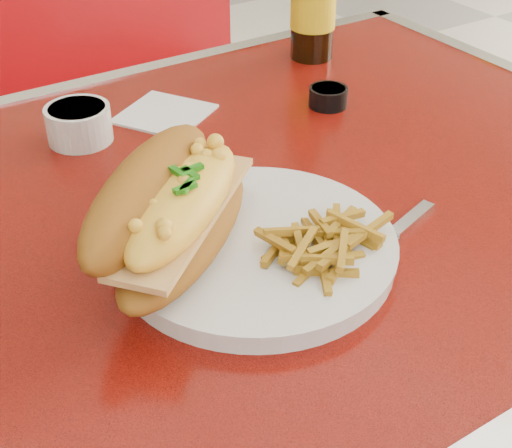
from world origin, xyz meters
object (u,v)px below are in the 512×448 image
dinner_plate (256,247)px  mac_hoagie (172,208)px  diner_table (215,312)px  booth_bench_far (44,218)px  gravy_ramekin (79,123)px  sauce_cup_right (328,96)px  knife (389,239)px  fork (268,222)px

dinner_plate → mac_hoagie: mac_hoagie is taller
dinner_plate → mac_hoagie: size_ratio=1.20×
diner_table → booth_bench_far: bearing=90.0°
gravy_ramekin → sauce_cup_right: gravy_ramekin is taller
sauce_cup_right → knife: (-0.15, -0.30, -0.01)m
mac_hoagie → sauce_cup_right: (0.35, 0.21, -0.05)m
booth_bench_far → gravy_ramekin: 0.78m
booth_bench_far → dinner_plate: bearing=-90.5°
booth_bench_far → sauce_cup_right: booth_bench_far is taller
gravy_ramekin → knife: 0.43m
booth_bench_far → gravy_ramekin: size_ratio=11.24×
fork → gravy_ramekin: 0.33m
gravy_ramekin → booth_bench_far: bearing=83.7°
booth_bench_far → fork: booth_bench_far is taller
dinner_plate → gravy_ramekin: (-0.06, 0.33, 0.01)m
fork → knife: (0.10, -0.07, -0.02)m
mac_hoagie → knife: bearing=-62.3°
booth_bench_far → mac_hoagie: bearing=-95.3°
mac_hoagie → knife: 0.23m
fork → knife: size_ratio=0.61×
booth_bench_far → sauce_cup_right: bearing=-68.2°
gravy_ramekin → knife: (0.19, -0.39, -0.02)m
diner_table → gravy_ramekin: 0.30m
booth_bench_far → mac_hoagie: size_ratio=4.42×
booth_bench_far → dinner_plate: 1.04m
booth_bench_far → fork: size_ratio=9.74×
diner_table → mac_hoagie: bearing=-137.9°
fork → knife: fork is taller
gravy_ramekin → diner_table: bearing=-74.2°
dinner_plate → sauce_cup_right: bearing=41.1°
dinner_plate → gravy_ramekin: bearing=99.7°
booth_bench_far → dinner_plate: booth_bench_far is taller
diner_table → dinner_plate: (-0.01, -0.11, 0.17)m
diner_table → booth_bench_far: 0.87m
diner_table → knife: size_ratio=6.08×
dinner_plate → sauce_cup_right: (0.28, 0.24, 0.00)m
diner_table → dinner_plate: size_ratio=3.78×
sauce_cup_right → diner_table: bearing=-153.4°
gravy_ramekin → sauce_cup_right: 0.35m
booth_bench_far → fork: 1.03m
fork → sauce_cup_right: 0.33m
dinner_plate → fork: size_ratio=2.64×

